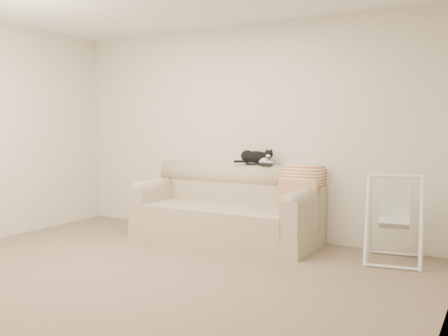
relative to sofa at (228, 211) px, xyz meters
name	(u,v)px	position (x,y,z in m)	size (l,w,h in m)	color
ground_plane	(147,275)	(0.05, -1.62, -0.35)	(5.00, 5.00, 0.00)	#766555
room_shell	(144,108)	(0.05, -1.62, 1.18)	(5.04, 4.04, 2.60)	silver
sofa	(228,211)	(0.00, 0.00, 0.00)	(2.20, 0.93, 0.90)	tan
remote_a	(253,164)	(0.22, 0.23, 0.56)	(0.19, 0.09, 0.03)	black
remote_b	(265,165)	(0.40, 0.20, 0.56)	(0.17, 0.06, 0.02)	black
tuxedo_cat	(256,157)	(0.25, 0.24, 0.64)	(0.49, 0.23, 0.19)	black
throw_blanket	(303,182)	(0.86, 0.23, 0.37)	(0.45, 0.38, 0.58)	#BF5720
baby_swing	(394,218)	(1.93, -0.02, 0.09)	(0.62, 0.65, 0.90)	white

